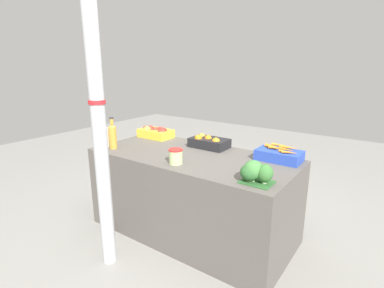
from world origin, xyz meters
The scene contains 10 objects.
ground_plane centered at (0.00, 0.00, 0.00)m, with size 10.00×10.00×0.00m, color gray.
market_table centered at (0.00, 0.00, 0.40)m, with size 1.88×0.89×0.79m, color #56514C.
support_pole centered at (-0.30, -0.77, 1.21)m, with size 0.12×0.12×2.42m.
apple_crate centered at (-0.71, 0.30, 0.85)m, with size 0.37×0.23×0.13m.
orange_crate centered at (-0.01, 0.29, 0.85)m, with size 0.37×0.23×0.13m.
carrot_crate centered at (0.71, 0.30, 0.85)m, with size 0.37×0.23×0.13m.
broccoli_pile centered at (0.75, -0.29, 0.87)m, with size 0.23×0.18×0.16m.
juice_bottle_cloudy centered at (-0.86, -0.28, 0.91)m, with size 0.07×0.07×0.28m.
juice_bottle_amber centered at (-0.75, -0.28, 0.92)m, with size 0.08×0.08×0.31m.
pickle_jar centered at (0.04, -0.29, 0.86)m, with size 0.12×0.12×0.13m.
Camera 1 is at (1.53, -2.14, 1.61)m, focal length 28.00 mm.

